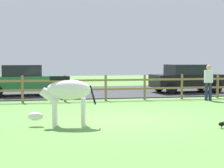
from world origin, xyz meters
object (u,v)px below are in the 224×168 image
object	(u,v)px
crow_on_grass	(222,124)
visitor_near_fence	(208,81)
zebra	(66,93)
parked_car_black	(187,78)
parked_car_green	(24,80)

from	to	relation	value
crow_on_grass	visitor_near_fence	distance (m)	6.64
zebra	parked_car_black	world-z (taller)	parked_car_black
zebra	parked_car_black	distance (m)	11.08
zebra	crow_on_grass	xyz separation A→B (m)	(4.15, -1.13, -0.80)
parked_car_black	parked_car_green	distance (m)	8.87
parked_car_green	crow_on_grass	bearing A→B (deg)	-58.56
crow_on_grass	visitor_near_fence	world-z (taller)	visitor_near_fence
crow_on_grass	parked_car_black	xyz separation A→B (m)	(3.05, 9.54, 0.72)
crow_on_grass	parked_car_black	world-z (taller)	parked_car_black
parked_car_black	crow_on_grass	bearing A→B (deg)	-107.76
zebra	visitor_near_fence	size ratio (longest dim) A/B	1.17
parked_car_black	visitor_near_fence	xyz separation A→B (m)	(-0.43, -3.49, 0.06)
zebra	crow_on_grass	distance (m)	4.38
zebra	parked_car_green	bearing A→B (deg)	101.20
zebra	parked_car_green	world-z (taller)	parked_car_green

